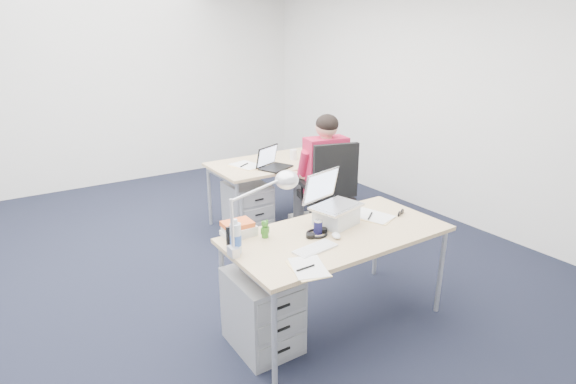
% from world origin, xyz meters
% --- Properties ---
extents(floor, '(7.00, 7.00, 0.00)m').
position_xyz_m(floor, '(0.00, 0.00, 0.00)').
color(floor, black).
rests_on(floor, ground).
extents(room, '(6.02, 7.02, 2.80)m').
position_xyz_m(room, '(0.00, 0.00, 1.71)').
color(room, white).
rests_on(room, ground).
extents(desk_near, '(1.60, 0.80, 0.73)m').
position_xyz_m(desk_near, '(0.55, -0.99, 0.68)').
color(desk_near, tan).
rests_on(desk_near, ground).
extents(desk_far, '(1.60, 0.80, 0.73)m').
position_xyz_m(desk_far, '(1.28, 0.90, 0.68)').
color(desk_far, tan).
rests_on(desk_far, ground).
extents(office_chair, '(0.86, 0.86, 1.10)m').
position_xyz_m(office_chair, '(1.34, 0.14, 0.31)').
color(office_chair, black).
rests_on(office_chair, ground).
extents(seated_person, '(0.48, 0.78, 1.33)m').
position_xyz_m(seated_person, '(1.37, 0.32, 0.67)').
color(seated_person, '#B4193B').
rests_on(seated_person, ground).
extents(drawer_pedestal_near, '(0.40, 0.50, 0.55)m').
position_xyz_m(drawer_pedestal_near, '(-0.05, -0.94, 0.28)').
color(drawer_pedestal_near, '#A3A5A8').
rests_on(drawer_pedestal_near, ground).
extents(drawer_pedestal_far, '(0.40, 0.50, 0.55)m').
position_xyz_m(drawer_pedestal_far, '(0.80, 0.85, 0.28)').
color(drawer_pedestal_far, '#A3A5A8').
rests_on(drawer_pedestal_far, ground).
extents(silver_laptop, '(0.42, 0.36, 0.38)m').
position_xyz_m(silver_laptop, '(0.63, -0.86, 0.92)').
color(silver_laptop, silver).
rests_on(silver_laptop, desk_near).
extents(wireless_keyboard, '(0.32, 0.16, 0.02)m').
position_xyz_m(wireless_keyboard, '(0.25, -1.12, 0.74)').
color(wireless_keyboard, white).
rests_on(wireless_keyboard, desk_near).
extents(computer_mouse, '(0.09, 0.11, 0.03)m').
position_xyz_m(computer_mouse, '(0.48, -1.05, 0.75)').
color(computer_mouse, white).
rests_on(computer_mouse, desk_near).
extents(headphones, '(0.23, 0.19, 0.03)m').
position_xyz_m(headphones, '(0.40, -0.94, 0.75)').
color(headphones, black).
rests_on(headphones, desk_near).
extents(can_koozie, '(0.08, 0.08, 0.10)m').
position_xyz_m(can_koozie, '(0.42, -0.92, 0.78)').
color(can_koozie, '#151441').
rests_on(can_koozie, desk_near).
extents(water_bottle, '(0.08, 0.08, 0.23)m').
position_xyz_m(water_bottle, '(-0.20, -0.87, 0.85)').
color(water_bottle, silver).
rests_on(water_bottle, desk_near).
extents(bear_figurine, '(0.08, 0.07, 0.13)m').
position_xyz_m(bear_figurine, '(0.07, -0.77, 0.80)').
color(bear_figurine, '#1E661B').
rests_on(bear_figurine, desk_near).
extents(book_stack, '(0.27, 0.24, 0.10)m').
position_xyz_m(book_stack, '(-0.06, -0.64, 0.78)').
color(book_stack, silver).
rests_on(book_stack, desk_near).
extents(cordless_phone, '(0.04, 0.03, 0.15)m').
position_xyz_m(cordless_phone, '(-0.20, -0.78, 0.80)').
color(cordless_phone, black).
rests_on(cordless_phone, desk_near).
extents(papers_left, '(0.27, 0.32, 0.01)m').
position_xyz_m(papers_left, '(0.06, -1.30, 0.73)').
color(papers_left, '#FBD791').
rests_on(papers_left, desk_near).
extents(papers_right, '(0.30, 0.36, 0.01)m').
position_xyz_m(papers_right, '(0.95, -0.91, 0.74)').
color(papers_right, '#FBD791').
rests_on(papers_right, desk_near).
extents(sunglasses, '(0.13, 0.09, 0.03)m').
position_xyz_m(sunglasses, '(1.18, -1.00, 0.74)').
color(sunglasses, black).
rests_on(sunglasses, desk_near).
extents(desk_lamp, '(0.48, 0.22, 0.52)m').
position_xyz_m(desk_lamp, '(-0.08, -0.90, 0.99)').
color(desk_lamp, silver).
rests_on(desk_lamp, desk_near).
extents(dark_laptop, '(0.43, 0.43, 0.24)m').
position_xyz_m(dark_laptop, '(1.05, 0.66, 0.85)').
color(dark_laptop, black).
rests_on(dark_laptop, desk_far).
extents(far_cup, '(0.09, 0.09, 0.11)m').
position_xyz_m(far_cup, '(1.41, 0.86, 0.79)').
color(far_cup, white).
rests_on(far_cup, desk_far).
extents(far_papers, '(0.32, 0.39, 0.01)m').
position_xyz_m(far_papers, '(0.83, 0.91, 0.73)').
color(far_papers, white).
rests_on(far_papers, desk_far).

